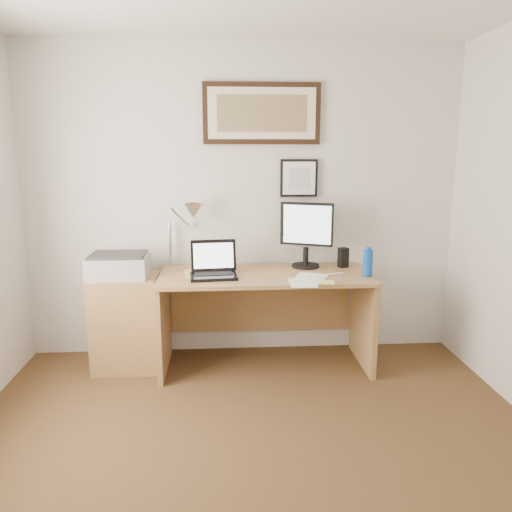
{
  "coord_description": "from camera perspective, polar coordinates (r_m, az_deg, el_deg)",
  "views": [
    {
      "loc": [
        -0.16,
        -2.04,
        1.67
      ],
      "look_at": [
        0.07,
        1.43,
        0.93
      ],
      "focal_mm": 35.0,
      "sensor_mm": 36.0,
      "label": 1
    }
  ],
  "objects": [
    {
      "name": "paper_sheet_a",
      "position": [
        3.55,
        5.34,
        -3.05
      ],
      "size": [
        0.19,
        0.27,
        0.0
      ],
      "primitive_type": "cube",
      "rotation": [
        0.0,
        0.0,
        -0.01
      ],
      "color": "white",
      "rests_on": "desk"
    },
    {
      "name": "paper_sheet_b",
      "position": [
        3.67,
        6.13,
        -2.52
      ],
      "size": [
        0.33,
        0.37,
        0.0
      ],
      "primitive_type": "cube",
      "rotation": [
        0.0,
        0.0,
        -0.42
      ],
      "color": "white",
      "rests_on": "desk"
    },
    {
      "name": "laptop",
      "position": [
        3.72,
        -4.88,
        -1.44
      ],
      "size": [
        0.36,
        0.32,
        0.26
      ],
      "color": "black",
      "rests_on": "desk"
    },
    {
      "name": "desk",
      "position": [
        3.95,
        0.91,
        -5.03
      ],
      "size": [
        1.6,
        0.7,
        0.75
      ],
      "color": "olive",
      "rests_on": "floor"
    },
    {
      "name": "water_bottle",
      "position": [
        3.79,
        12.67,
        -0.81
      ],
      "size": [
        0.07,
        0.07,
        0.2
      ],
      "primitive_type": "cylinder",
      "color": "#0D4BB0",
      "rests_on": "desk"
    },
    {
      "name": "speaker",
      "position": [
        4.04,
        9.94,
        -0.18
      ],
      "size": [
        0.09,
        0.08,
        0.16
      ],
      "primitive_type": "cube",
      "rotation": [
        0.0,
        0.0,
        0.32
      ],
      "color": "black",
      "rests_on": "desk"
    },
    {
      "name": "printer",
      "position": [
        3.91,
        -15.43,
        -1.04
      ],
      "size": [
        0.44,
        0.34,
        0.18
      ],
      "color": "#A6A6A8",
      "rests_on": "side_cabinet"
    },
    {
      "name": "desk_lamp",
      "position": [
        3.89,
        -7.42,
        4.78
      ],
      "size": [
        0.29,
        0.27,
        0.53
      ],
      "color": "silver",
      "rests_on": "desk"
    },
    {
      "name": "picture_large",
      "position": [
        4.04,
        0.67,
        15.98
      ],
      "size": [
        0.92,
        0.04,
        0.47
      ],
      "color": "black",
      "rests_on": "wall_back"
    },
    {
      "name": "marker_pen",
      "position": [
        3.8,
        9.06,
        -2.04
      ],
      "size": [
        0.14,
        0.06,
        0.02
      ],
      "primitive_type": "cylinder",
      "rotation": [
        0.0,
        1.57,
        0.35
      ],
      "color": "white",
      "rests_on": "desk"
    },
    {
      "name": "book",
      "position": [
        3.75,
        -8.07,
        -2.17
      ],
      "size": [
        0.22,
        0.28,
        0.02
      ],
      "primitive_type": "imported",
      "rotation": [
        0.0,
        0.0,
        0.13
      ],
      "color": "#D2C963",
      "rests_on": "desk"
    },
    {
      "name": "floor",
      "position": [
        2.65,
        0.63,
        -27.18
      ],
      "size": [
        4.0,
        4.0,
        0.0
      ],
      "primitive_type": "plane",
      "color": "#4A321A",
      "rests_on": "ground"
    },
    {
      "name": "bottle_cap",
      "position": [
        3.76,
        12.75,
        0.83
      ],
      "size": [
        0.04,
        0.04,
        0.02
      ],
      "primitive_type": "cylinder",
      "color": "#0D4BB0",
      "rests_on": "water_bottle"
    },
    {
      "name": "side_cabinet",
      "position": [
        4.02,
        -14.57,
        -7.35
      ],
      "size": [
        0.5,
        0.4,
        0.73
      ],
      "primitive_type": "cube",
      "color": "olive",
      "rests_on": "floor"
    },
    {
      "name": "lcd_monitor",
      "position": [
        3.96,
        5.79,
        2.8
      ],
      "size": [
        0.4,
        0.22,
        0.52
      ],
      "color": "black",
      "rests_on": "desk"
    },
    {
      "name": "wall_back",
      "position": [
        4.07,
        -1.5,
        6.07
      ],
      "size": [
        3.5,
        0.02,
        2.5
      ],
      "primitive_type": "cube",
      "color": "silver",
      "rests_on": "ground"
    },
    {
      "name": "picture_small",
      "position": [
        4.07,
        4.92,
        8.86
      ],
      "size": [
        0.3,
        0.03,
        0.3
      ],
      "color": "black",
      "rests_on": "wall_back"
    },
    {
      "name": "sticky_pad",
      "position": [
        3.55,
        8.26,
        -3.01
      ],
      "size": [
        0.11,
        0.11,
        0.01
      ],
      "primitive_type": "cube",
      "rotation": [
        0.0,
        0.0,
        -0.24
      ],
      "color": "#E9EA6F",
      "rests_on": "desk"
    }
  ]
}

